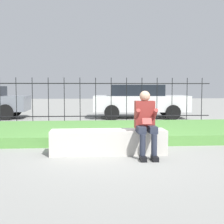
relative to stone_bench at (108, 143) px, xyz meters
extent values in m
plane|color=gray|center=(0.14, 0.00, -0.22)|extent=(60.00, 60.00, 0.00)
cube|color=beige|center=(0.00, 0.00, 0.03)|extent=(2.35, 0.55, 0.49)
cube|color=#9B978F|center=(0.00, 0.00, -0.18)|extent=(2.25, 0.51, 0.08)
cube|color=black|center=(0.60, -0.67, -0.18)|extent=(0.11, 0.26, 0.09)
cylinder|color=#282D3D|center=(0.60, -0.61, 0.07)|extent=(0.11, 0.11, 0.40)
cube|color=#282D3D|center=(0.60, -0.40, 0.33)|extent=(0.15, 0.42, 0.13)
cube|color=black|center=(0.82, -0.67, -0.18)|extent=(0.11, 0.26, 0.09)
cylinder|color=#282D3D|center=(0.82, -0.61, 0.07)|extent=(0.11, 0.11, 0.40)
cube|color=#282D3D|center=(0.82, -0.40, 0.33)|extent=(0.15, 0.42, 0.13)
cube|color=maroon|center=(0.71, -0.19, 0.60)|extent=(0.38, 0.24, 0.54)
sphere|color=tan|center=(0.71, -0.21, 0.97)|extent=(0.21, 0.21, 0.21)
cylinder|color=maroon|center=(0.54, -0.35, 0.62)|extent=(0.08, 0.29, 0.24)
cylinder|color=maroon|center=(0.88, -0.35, 0.62)|extent=(0.08, 0.29, 0.24)
cube|color=#B2332D|center=(0.71, -0.45, 0.49)|extent=(0.18, 0.09, 0.13)
cube|color=#569342|center=(0.14, 2.45, -0.10)|extent=(9.67, 3.50, 0.24)
cylinder|color=black|center=(0.14, 4.67, 0.12)|extent=(7.67, 0.03, 0.03)
cylinder|color=black|center=(0.14, 4.67, 1.27)|extent=(7.67, 0.03, 0.03)
cylinder|color=black|center=(-3.42, 4.67, 0.63)|extent=(0.02, 0.02, 1.69)
cylinder|color=black|center=(-2.87, 4.67, 0.63)|extent=(0.02, 0.02, 1.69)
cylinder|color=black|center=(-2.33, 4.67, 0.63)|extent=(0.02, 0.02, 1.69)
cylinder|color=black|center=(-1.78, 4.67, 0.63)|extent=(0.02, 0.02, 1.69)
cylinder|color=black|center=(-1.23, 4.67, 0.63)|extent=(0.02, 0.02, 1.69)
cylinder|color=black|center=(-0.68, 4.67, 0.63)|extent=(0.02, 0.02, 1.69)
cylinder|color=black|center=(-0.13, 4.67, 0.63)|extent=(0.02, 0.02, 1.69)
cylinder|color=black|center=(0.41, 4.67, 0.63)|extent=(0.02, 0.02, 1.69)
cylinder|color=black|center=(0.96, 4.67, 0.63)|extent=(0.02, 0.02, 1.69)
cylinder|color=black|center=(1.51, 4.67, 0.63)|extent=(0.02, 0.02, 1.69)
cylinder|color=black|center=(2.06, 4.67, 0.63)|extent=(0.02, 0.02, 1.69)
cylinder|color=black|center=(2.60, 4.67, 0.63)|extent=(0.02, 0.02, 1.69)
cylinder|color=black|center=(3.15, 4.67, 0.63)|extent=(0.02, 0.02, 1.69)
cylinder|color=black|center=(3.70, 4.67, 0.63)|extent=(0.02, 0.02, 1.69)
cylinder|color=black|center=(-3.79, 6.79, 0.11)|extent=(0.66, 0.20, 0.66)
cylinder|color=black|center=(-3.80, 8.46, 0.11)|extent=(0.66, 0.20, 0.66)
cube|color=silver|center=(1.92, 7.33, 0.43)|extent=(4.23, 2.12, 0.67)
cube|color=black|center=(1.75, 7.35, 1.00)|extent=(2.37, 1.76, 0.47)
cylinder|color=black|center=(3.11, 6.35, 0.09)|extent=(0.64, 0.25, 0.63)
cylinder|color=black|center=(3.25, 8.12, 0.09)|extent=(0.64, 0.25, 0.63)
cylinder|color=black|center=(0.58, 6.55, 0.09)|extent=(0.64, 0.25, 0.63)
cylinder|color=black|center=(0.72, 8.32, 0.09)|extent=(0.64, 0.25, 0.63)
camera|label=1|loc=(-0.42, -6.30, 1.15)|focal=50.00mm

